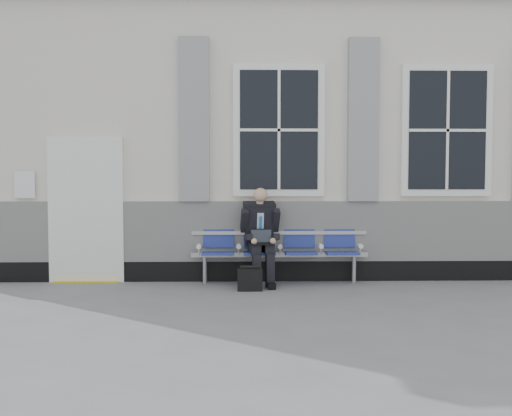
{
  "coord_description": "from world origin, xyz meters",
  "views": [
    {
      "loc": [
        -2.66,
        -7.01,
        1.55
      ],
      "look_at": [
        -2.5,
        0.9,
        1.13
      ],
      "focal_mm": 40.0,
      "sensor_mm": 36.0,
      "label": 1
    }
  ],
  "objects": [
    {
      "name": "businessman",
      "position": [
        -2.43,
        1.19,
        0.76
      ],
      "size": [
        0.58,
        0.78,
        1.4
      ],
      "color": "black",
      "rests_on": "ground"
    },
    {
      "name": "station_building",
      "position": [
        -0.02,
        3.47,
        2.22
      ],
      "size": [
        14.4,
        4.4,
        4.49
      ],
      "color": "silver",
      "rests_on": "ground"
    },
    {
      "name": "ground",
      "position": [
        0.0,
        0.0,
        0.0
      ],
      "size": [
        70.0,
        70.0,
        0.0
      ],
      "primitive_type": "plane",
      "color": "slate",
      "rests_on": "ground"
    },
    {
      "name": "bench",
      "position": [
        -2.14,
        1.32,
        0.55
      ],
      "size": [
        2.6,
        0.47,
        0.91
      ],
      "color": "#9EA0A3",
      "rests_on": "ground"
    },
    {
      "name": "briefcase",
      "position": [
        -2.59,
        0.73,
        0.16
      ],
      "size": [
        0.34,
        0.15,
        0.35
      ],
      "color": "black",
      "rests_on": "ground"
    }
  ]
}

